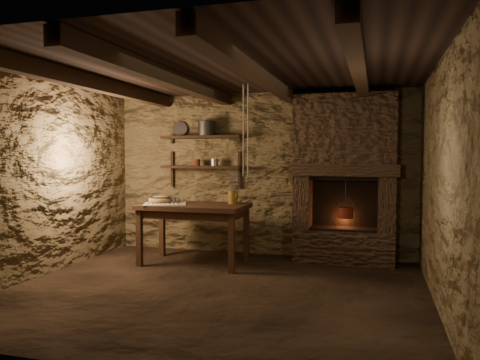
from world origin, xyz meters
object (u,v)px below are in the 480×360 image
(wooden_bowl, at_px, (161,200))
(iron_stockpot, at_px, (207,129))
(stoneware_jug, at_px, (233,191))
(red_pot, at_px, (345,212))
(work_table, at_px, (194,232))

(wooden_bowl, bearing_deg, iron_stockpot, 59.00)
(wooden_bowl, bearing_deg, stoneware_jug, 9.16)
(wooden_bowl, distance_m, red_pot, 2.55)
(work_table, height_order, iron_stockpot, iron_stockpot)
(stoneware_jug, height_order, wooden_bowl, stoneware_jug)
(stoneware_jug, xyz_separation_m, iron_stockpot, (-0.58, 0.54, 0.87))
(wooden_bowl, height_order, red_pot, red_pot)
(stoneware_jug, distance_m, iron_stockpot, 1.18)
(stoneware_jug, distance_m, wooden_bowl, 1.02)
(work_table, height_order, stoneware_jug, stoneware_jug)
(iron_stockpot, distance_m, red_pot, 2.36)
(stoneware_jug, relative_size, red_pot, 0.77)
(work_table, relative_size, stoneware_jug, 3.46)
(wooden_bowl, distance_m, iron_stockpot, 1.30)
(work_table, relative_size, red_pot, 2.66)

